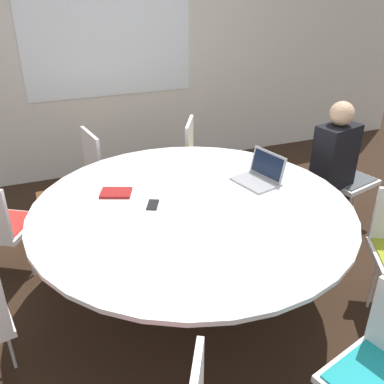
{
  "coord_description": "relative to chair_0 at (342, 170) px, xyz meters",
  "views": [
    {
      "loc": [
        -0.9,
        -2.31,
        2.13
      ],
      "look_at": [
        0.0,
        0.0,
        0.85
      ],
      "focal_mm": 40.0,
      "sensor_mm": 36.0,
      "label": 1
    }
  ],
  "objects": [
    {
      "name": "wall_back",
      "position": [
        -1.67,
        1.93,
        0.84
      ],
      "size": [
        8.0,
        0.07,
        2.7
      ],
      "color": "silver",
      "rests_on": "ground_plane"
    },
    {
      "name": "chair_1",
      "position": [
        -1.05,
        0.8,
        0.0
      ],
      "size": [
        0.58,
        0.59,
        0.85
      ],
      "rotation": [
        0.0,
        0.0,
        4.22
      ],
      "color": "white",
      "rests_on": "ground_plane"
    },
    {
      "name": "chair_0",
      "position": [
        0.0,
        0.0,
        0.0
      ],
      "size": [
        0.53,
        0.52,
        0.85
      ],
      "rotation": [
        0.0,
        0.0,
        3.4
      ],
      "color": "white",
      "rests_on": "ground_plane"
    },
    {
      "name": "ground_plane",
      "position": [
        -1.67,
        -0.5,
        -0.51
      ],
      "size": [
        16.0,
        16.0,
        0.0
      ],
      "primitive_type": "plane",
      "color": "black"
    },
    {
      "name": "spiral_notebook",
      "position": [
        -2.1,
        -0.16,
        0.25
      ],
      "size": [
        0.25,
        0.22,
        0.02
      ],
      "color": "maroon",
      "rests_on": "conference_table"
    },
    {
      "name": "person_0",
      "position": [
        -0.21,
        -0.14,
        0.19
      ],
      "size": [
        0.4,
        0.32,
        1.2
      ],
      "rotation": [
        0.0,
        0.0,
        3.4
      ],
      "color": "black",
      "rests_on": "ground_plane"
    },
    {
      "name": "cell_phone",
      "position": [
        -1.91,
        -0.41,
        0.24
      ],
      "size": [
        0.12,
        0.16,
        0.01
      ],
      "color": "black",
      "rests_on": "conference_table"
    },
    {
      "name": "handbag",
      "position": [
        -2.46,
        0.97,
        -0.37
      ],
      "size": [
        0.36,
        0.16,
        0.28
      ],
      "color": "#513319",
      "rests_on": "ground_plane"
    },
    {
      "name": "chair_2",
      "position": [
        -1.98,
        0.9,
        0.0
      ],
      "size": [
        0.49,
        0.51,
        0.85
      ],
      "rotation": [
        0.0,
        0.0,
        4.88
      ],
      "color": "white",
      "rests_on": "ground_plane"
    },
    {
      "name": "laptop",
      "position": [
        -1.07,
        -0.35,
        0.29
      ],
      "size": [
        0.33,
        0.37,
        0.21
      ],
      "rotation": [
        0.0,
        0.0,
        -1.32
      ],
      "color": "#99999E",
      "rests_on": "conference_table"
    },
    {
      "name": "conference_table",
      "position": [
        -1.67,
        -0.5,
        0.15
      ],
      "size": [
        2.13,
        2.13,
        0.75
      ],
      "color": "#333333",
      "rests_on": "ground_plane"
    }
  ]
}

